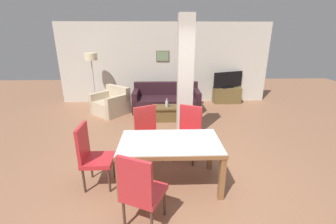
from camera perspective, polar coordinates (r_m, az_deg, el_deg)
ground_plane at (r=3.85m, az=0.48°, el=-17.48°), size 18.00×18.00×0.00m
back_wall at (r=7.93m, az=-0.93°, el=12.23°), size 7.20×0.09×2.70m
divider_pillar at (r=4.91m, az=4.35°, el=7.93°), size 0.33×0.34×2.70m
dining_table at (r=3.53m, az=0.50°, el=-9.71°), size 1.56×0.90×0.75m
dining_chair_far_right at (r=4.31m, az=5.20°, el=-4.82°), size 0.61×0.61×1.02m
dining_chair_near_left at (r=2.84m, az=-6.97°, el=-18.85°), size 0.61×0.61×1.02m
dining_chair_head_left at (r=3.70m, az=-18.74°, el=-10.06°), size 0.46×0.46×1.02m
dining_chair_far_left at (r=4.28m, az=-5.15°, el=-5.01°), size 0.61×0.61×1.02m
sofa at (r=7.17m, az=-0.45°, el=2.79°), size 2.07×0.95×0.84m
armchair at (r=7.06m, az=-14.22°, el=1.91°), size 1.26×1.25×0.80m
coffee_table at (r=6.30m, az=-0.22°, el=-0.28°), size 0.78×0.48×0.40m
bottle at (r=6.19m, az=-0.32°, el=2.14°), size 0.08×0.08×0.23m
tv_stand at (r=8.20m, az=14.67°, el=4.14°), size 0.94×0.40×0.54m
tv_screen at (r=8.08m, az=14.99°, el=7.84°), size 1.08×0.46×0.55m
floor_lamp at (r=7.66m, az=-18.88°, el=12.05°), size 0.39×0.39×1.75m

